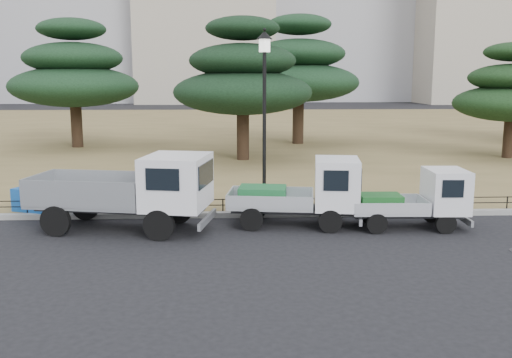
{
  "coord_description": "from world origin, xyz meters",
  "views": [
    {
      "loc": [
        -0.67,
        -14.54,
        4.27
      ],
      "look_at": [
        0.0,
        2.0,
        1.3
      ],
      "focal_mm": 40.0,
      "sensor_mm": 36.0,
      "label": 1
    }
  ],
  "objects_px": {
    "street_lamp": "(264,91)",
    "truck_kei_front": "(305,192)",
    "truck_kei_rear": "(417,199)",
    "tarp_pile": "(44,197)",
    "truck_large": "(131,188)"
  },
  "relations": [
    {
      "from": "street_lamp",
      "to": "tarp_pile",
      "type": "distance_m",
      "value": 7.66
    },
    {
      "from": "truck_kei_rear",
      "to": "tarp_pile",
      "type": "distance_m",
      "value": 11.37
    },
    {
      "from": "truck_kei_rear",
      "to": "tarp_pile",
      "type": "height_order",
      "value": "truck_kei_rear"
    },
    {
      "from": "truck_large",
      "to": "street_lamp",
      "type": "height_order",
      "value": "street_lamp"
    },
    {
      "from": "truck_large",
      "to": "truck_kei_rear",
      "type": "relative_size",
      "value": 1.59
    },
    {
      "from": "truck_kei_front",
      "to": "truck_kei_rear",
      "type": "xyz_separation_m",
      "value": [
        3.18,
        -0.39,
        -0.14
      ]
    },
    {
      "from": "tarp_pile",
      "to": "truck_kei_front",
      "type": "bearing_deg",
      "value": -11.9
    },
    {
      "from": "truck_kei_rear",
      "to": "truck_large",
      "type": "bearing_deg",
      "value": -179.0
    },
    {
      "from": "truck_kei_front",
      "to": "truck_kei_rear",
      "type": "height_order",
      "value": "truck_kei_front"
    },
    {
      "from": "truck_kei_front",
      "to": "tarp_pile",
      "type": "relative_size",
      "value": 2.11
    },
    {
      "from": "street_lamp",
      "to": "truck_kei_front",
      "type": "bearing_deg",
      "value": -51.67
    },
    {
      "from": "street_lamp",
      "to": "tarp_pile",
      "type": "relative_size",
      "value": 2.95
    },
    {
      "from": "truck_kei_rear",
      "to": "street_lamp",
      "type": "distance_m",
      "value": 5.51
    },
    {
      "from": "truck_kei_rear",
      "to": "street_lamp",
      "type": "relative_size",
      "value": 0.6
    },
    {
      "from": "truck_kei_rear",
      "to": "tarp_pile",
      "type": "relative_size",
      "value": 1.77
    }
  ]
}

